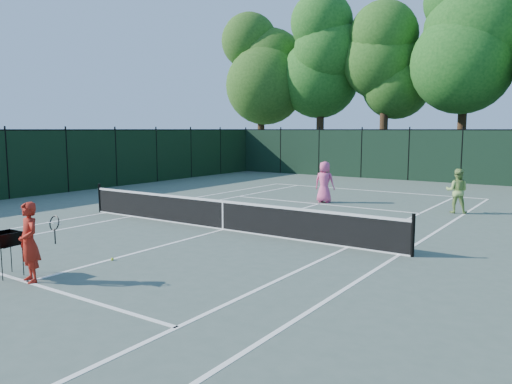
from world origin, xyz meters
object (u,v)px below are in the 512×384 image
Objects in this scene: player_pink at (325,182)px; ball_hopper at (5,239)px; loose_ball_midcourt at (112,259)px; player_green at (457,191)px; coach at (29,242)px.

ball_hopper is at bearing 81.85° from player_pink.
player_green is at bearing 66.38° from loose_ball_midcourt.
loose_ball_midcourt is (0.05, 2.00, -0.78)m from coach.
player_green reaches higher than coach.
player_green is 24.01× the size of loose_ball_midcourt.
loose_ball_midcourt is (-5.08, -11.61, -0.78)m from player_green.
player_pink is at bearing 75.95° from ball_hopper.
coach is 0.77m from ball_hopper.
coach is at bearing 85.15° from player_pink.
player_pink is at bearing -5.45° from player_green.
player_green reaches higher than ball_hopper.
loose_ball_midcourt is at bearing 85.46° from player_pink.
loose_ball_midcourt is (0.12, -11.24, -0.83)m from player_pink.
coach reaches higher than ball_hopper.
player_pink reaches higher than ball_hopper.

